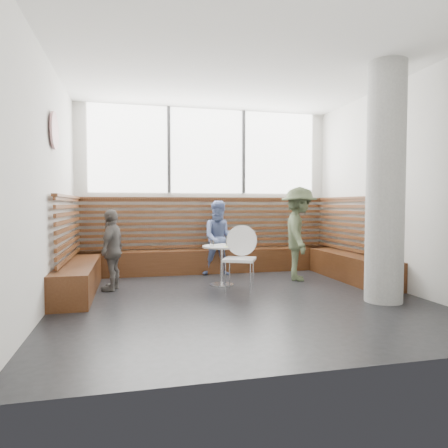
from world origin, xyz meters
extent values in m
cube|color=silver|center=(0.00, 0.00, 1.60)|extent=(5.00, 5.00, 3.20)
cube|color=black|center=(0.00, 0.00, 0.00)|extent=(5.00, 5.00, 0.01)
cube|color=white|center=(0.00, 0.00, 3.20)|extent=(5.00, 5.00, 0.01)
cube|color=white|center=(0.00, 2.48, 2.38)|extent=(4.50, 0.02, 1.65)
cube|color=#3F3F42|center=(-0.75, 2.46, 2.38)|extent=(0.06, 0.04, 1.65)
cube|color=#3F3F42|center=(0.75, 2.46, 2.38)|extent=(0.06, 0.04, 1.65)
cube|color=#3F210F|center=(0.00, 2.25, 0.23)|extent=(5.00, 0.50, 0.45)
cube|color=#3F210F|center=(-2.25, 1.25, 0.23)|extent=(0.50, 2.50, 0.45)
cube|color=#3F210F|center=(2.25, 1.25, 0.23)|extent=(0.50, 2.50, 0.45)
cube|color=#442411|center=(0.00, 2.42, 0.95)|extent=(4.88, 0.08, 0.98)
cube|color=#442411|center=(-2.42, 1.25, 0.95)|extent=(0.08, 2.38, 0.98)
cube|color=#442411|center=(2.42, 1.25, 0.95)|extent=(0.08, 2.38, 0.98)
cylinder|color=gray|center=(1.85, -0.60, 1.60)|extent=(0.50, 0.50, 3.20)
cylinder|color=white|center=(-2.46, 0.40, 2.30)|extent=(0.03, 0.50, 0.50)
cylinder|color=silver|center=(-0.05, 0.96, 0.01)|extent=(0.40, 0.40, 0.02)
cylinder|color=silver|center=(-0.05, 0.96, 0.32)|extent=(0.06, 0.06, 0.62)
cylinder|color=#B7B7BA|center=(-0.05, 0.96, 0.63)|extent=(0.63, 0.63, 0.03)
cube|color=white|center=(0.11, 0.44, 0.49)|extent=(0.46, 0.43, 0.04)
cylinder|color=white|center=(0.11, 0.63, 0.76)|extent=(0.48, 0.11, 0.48)
cylinder|color=silver|center=(-0.07, 0.27, 0.23)|extent=(0.02, 0.02, 0.47)
cylinder|color=silver|center=(0.29, 0.27, 0.23)|extent=(0.02, 0.02, 0.47)
cylinder|color=silver|center=(-0.07, 0.60, 0.23)|extent=(0.02, 0.02, 0.47)
cylinder|color=silver|center=(0.29, 0.60, 0.23)|extent=(0.02, 0.02, 0.47)
imported|color=#455035|center=(1.37, 1.11, 0.81)|extent=(0.93, 1.19, 1.62)
imported|color=#5E6FA4|center=(0.14, 1.90, 0.69)|extent=(0.73, 0.60, 1.39)
imported|color=#605B57|center=(-1.77, 1.00, 0.62)|extent=(0.51, 0.79, 1.24)
cylinder|color=white|center=(-0.15, 1.05, 0.65)|extent=(0.18, 0.18, 0.01)
cylinder|color=white|center=(0.01, 1.11, 0.65)|extent=(0.18, 0.18, 0.01)
cylinder|color=white|center=(-0.22, 0.92, 0.70)|extent=(0.06, 0.06, 0.10)
cylinder|color=white|center=(0.04, 0.91, 0.70)|extent=(0.07, 0.07, 0.11)
cylinder|color=white|center=(0.12, 1.02, 0.71)|extent=(0.07, 0.07, 0.11)
cube|color=#A5C64C|center=(0.05, 0.77, 0.65)|extent=(0.21, 0.15, 0.00)
camera|label=1|loc=(-1.49, -5.33, 1.32)|focal=32.00mm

